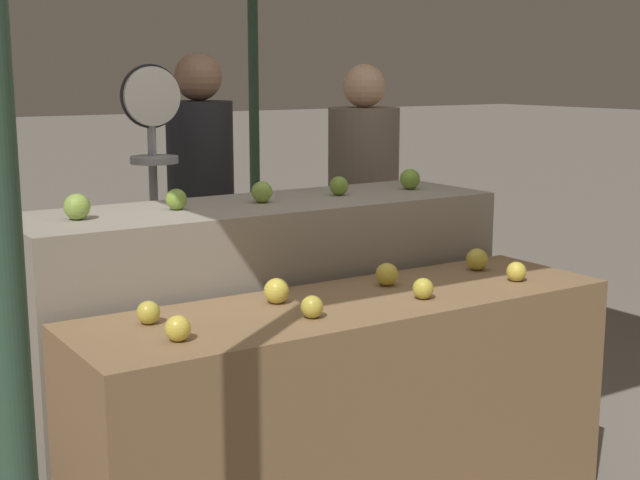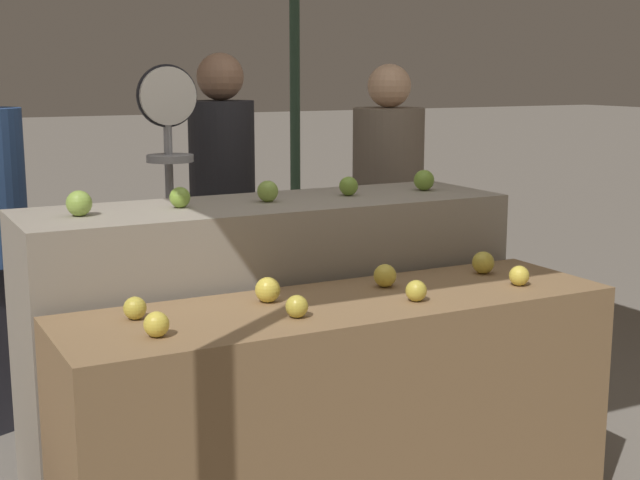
% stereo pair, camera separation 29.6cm
% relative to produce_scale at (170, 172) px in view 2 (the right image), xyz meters
% --- Properties ---
extents(display_counter_front, '(1.89, 0.55, 0.85)m').
position_rel_produce_scale_xyz_m(display_counter_front, '(0.21, -1.15, -0.75)').
color(display_counter_front, olive).
rests_on(display_counter_front, ground_plane).
extents(display_counter_back, '(1.89, 0.55, 1.10)m').
position_rel_produce_scale_xyz_m(display_counter_back, '(0.21, -0.55, -0.62)').
color(display_counter_back, gray).
rests_on(display_counter_back, ground_plane).
extents(apple_front_0, '(0.07, 0.07, 0.07)m').
position_rel_produce_scale_xyz_m(apple_front_0, '(-0.46, -1.26, -0.29)').
color(apple_front_0, yellow).
rests_on(apple_front_0, display_counter_front).
extents(apple_front_1, '(0.07, 0.07, 0.07)m').
position_rel_produce_scale_xyz_m(apple_front_1, '(-0.01, -1.26, -0.29)').
color(apple_front_1, gold).
rests_on(apple_front_1, display_counter_front).
extents(apple_front_2, '(0.07, 0.07, 0.07)m').
position_rel_produce_scale_xyz_m(apple_front_2, '(0.42, -1.27, -0.29)').
color(apple_front_2, gold).
rests_on(apple_front_2, display_counter_front).
extents(apple_front_3, '(0.07, 0.07, 0.07)m').
position_rel_produce_scale_xyz_m(apple_front_3, '(0.87, -1.25, -0.29)').
color(apple_front_3, yellow).
rests_on(apple_front_3, display_counter_front).
extents(apple_front_4, '(0.07, 0.07, 0.07)m').
position_rel_produce_scale_xyz_m(apple_front_4, '(-0.46, -1.05, -0.29)').
color(apple_front_4, gold).
rests_on(apple_front_4, display_counter_front).
extents(apple_front_5, '(0.08, 0.08, 0.08)m').
position_rel_produce_scale_xyz_m(apple_front_5, '(-0.02, -1.05, -0.28)').
color(apple_front_5, yellow).
rests_on(apple_front_5, display_counter_front).
extents(apple_front_6, '(0.08, 0.08, 0.08)m').
position_rel_produce_scale_xyz_m(apple_front_6, '(0.44, -1.05, -0.29)').
color(apple_front_6, yellow).
rests_on(apple_front_6, display_counter_front).
extents(apple_front_7, '(0.08, 0.08, 0.08)m').
position_rel_produce_scale_xyz_m(apple_front_7, '(0.88, -1.04, -0.28)').
color(apple_front_7, gold).
rests_on(apple_front_7, display_counter_front).
extents(apple_back_0, '(0.09, 0.09, 0.09)m').
position_rel_produce_scale_xyz_m(apple_back_0, '(-0.51, -0.57, -0.03)').
color(apple_back_0, '#8EB247').
rests_on(apple_back_0, display_counter_back).
extents(apple_back_1, '(0.08, 0.08, 0.08)m').
position_rel_produce_scale_xyz_m(apple_back_1, '(-0.14, -0.54, -0.03)').
color(apple_back_1, '#84AD3D').
rests_on(apple_back_1, display_counter_back).
extents(apple_back_2, '(0.08, 0.08, 0.08)m').
position_rel_produce_scale_xyz_m(apple_back_2, '(0.21, -0.55, -0.03)').
color(apple_back_2, '#8EB247').
rests_on(apple_back_2, display_counter_back).
extents(apple_back_3, '(0.08, 0.08, 0.08)m').
position_rel_produce_scale_xyz_m(apple_back_3, '(0.57, -0.54, -0.03)').
color(apple_back_3, '#7AA338').
rests_on(apple_back_3, display_counter_back).
extents(apple_back_4, '(0.09, 0.09, 0.09)m').
position_rel_produce_scale_xyz_m(apple_back_4, '(0.93, -0.55, -0.03)').
color(apple_back_4, '#7AA338').
rests_on(apple_back_4, display_counter_back).
extents(produce_scale, '(0.26, 0.20, 1.63)m').
position_rel_produce_scale_xyz_m(produce_scale, '(0.00, 0.00, 0.00)').
color(produce_scale, '#99999E').
rests_on(produce_scale, ground_plane).
extents(person_vendor_at_scale, '(0.42, 0.42, 1.68)m').
position_rel_produce_scale_xyz_m(person_vendor_at_scale, '(0.35, 0.30, -0.19)').
color(person_vendor_at_scale, '#2D2D38').
rests_on(person_vendor_at_scale, ground_plane).
extents(person_customer_left, '(0.49, 0.49, 1.64)m').
position_rel_produce_scale_xyz_m(person_customer_left, '(1.18, 0.13, -0.23)').
color(person_customer_left, '#2D2D38').
rests_on(person_customer_left, ground_plane).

